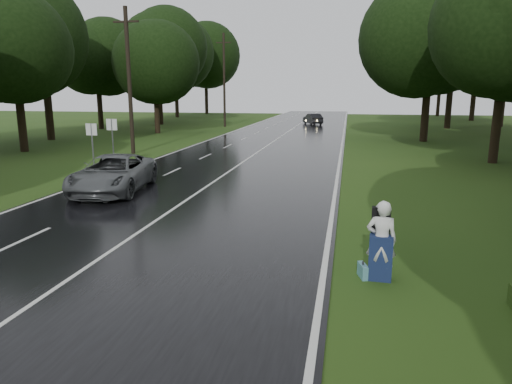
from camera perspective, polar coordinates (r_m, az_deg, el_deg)
ground at (r=12.17m, az=-20.92°, el=-9.44°), size 160.00×160.00×0.00m
road at (r=30.46m, az=-0.80°, el=4.18°), size 12.00×140.00×0.04m
lane_center at (r=30.46m, az=-0.80°, el=4.22°), size 0.12×140.00×0.01m
grey_car at (r=21.05m, az=-17.07°, el=2.16°), size 3.39×5.96×1.57m
far_car at (r=61.18m, az=6.95°, el=8.86°), size 2.95×4.42×1.38m
hitchhiker at (r=11.23m, az=15.04°, el=-6.07°), size 0.72×0.65×1.90m
suitcase at (r=11.47m, az=12.90°, el=-9.36°), size 0.25×0.49×0.33m
utility_pole_mid at (r=33.93m, az=-14.76°, el=4.58°), size 1.80×0.28×9.76m
utility_pole_far at (r=57.34m, az=-3.83°, el=7.97°), size 1.80×0.28×10.89m
road_sign_a at (r=26.82m, az=-19.13°, el=2.33°), size 0.63×0.10×2.61m
road_sign_b at (r=28.73m, az=-16.92°, el=3.11°), size 0.65×0.10×2.73m
tree_left_d at (r=37.85m, az=-26.42°, el=4.46°), size 8.28×8.28×12.94m
tree_left_e at (r=49.56m, az=-11.91°, el=7.05°), size 7.61×7.61×11.89m
tree_left_f at (r=62.36m, az=-11.53°, el=8.10°), size 11.05×11.05×17.27m
tree_right_d at (r=31.97m, az=26.91°, el=3.19°), size 9.23×9.23×14.42m
tree_right_e at (r=43.23m, az=19.75°, el=5.85°), size 9.33×9.33×14.58m
tree_right_f at (r=59.00m, az=22.29°, el=7.21°), size 10.76×10.76×16.82m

